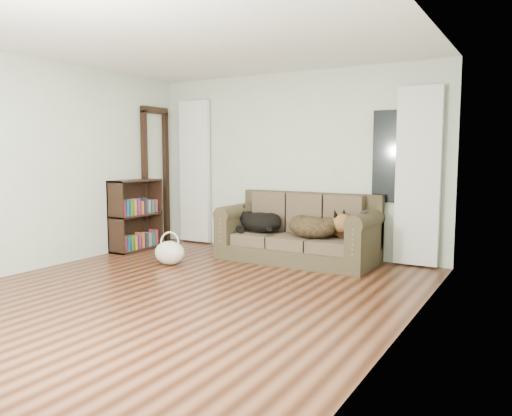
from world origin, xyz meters
The scene contains 15 objects.
floor centered at (0.00, 0.00, 0.00)m, with size 5.00×5.00×0.00m, color black.
ceiling centered at (0.00, 0.00, 2.60)m, with size 5.00×5.00×0.00m, color white.
wall_back centered at (0.00, 2.50, 1.30)m, with size 4.50×0.04×2.60m, color beige.
wall_left centered at (-2.25, 0.00, 1.30)m, with size 0.04×5.00×2.60m, color beige.
wall_right centered at (2.25, 0.00, 1.30)m, with size 0.04×5.00×2.60m, color beige.
curtain_left centered at (-1.70, 2.42, 1.15)m, with size 0.55×0.08×2.25m, color white.
curtain_right centered at (1.80, 2.42, 1.15)m, with size 0.55×0.08×2.25m, color white.
window_pane centered at (1.45, 2.47, 1.40)m, with size 0.50×0.03×1.20m, color black.
door_casing centered at (-2.20, 2.05, 1.05)m, with size 0.07×0.60×2.10m, color black.
sofa centered at (0.34, 1.98, 0.45)m, with size 2.08×0.90×0.85m, color #34291E.
dog_black_lab centered at (-0.26, 1.96, 0.48)m, with size 0.67×0.47×0.28m, color black.
dog_shepherd centered at (0.64, 1.91, 0.49)m, with size 0.70×0.49×0.31m, color black.
tv_remote centered at (1.29, 1.86, 0.73)m, with size 0.05×0.16×0.02m, color black.
tote_bag centered at (-0.99, 0.92, 0.16)m, with size 0.42×0.33×0.31m, color beige.
bookshelf centered at (-2.09, 1.47, 0.50)m, with size 0.32×0.84×1.05m, color black.
Camera 1 is at (3.19, -4.03, 1.43)m, focal length 35.00 mm.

